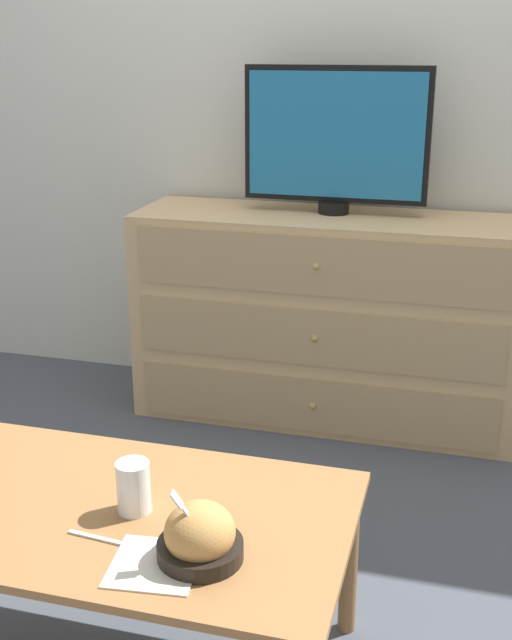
% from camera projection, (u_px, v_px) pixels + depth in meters
% --- Properties ---
extents(ground_plane, '(12.00, 12.00, 0.00)m').
position_uv_depth(ground_plane, '(316.00, 386.00, 3.46)').
color(ground_plane, '#474C56').
extents(wall_back, '(12.00, 0.05, 2.60)m').
position_uv_depth(wall_back, '(326.00, 72.00, 3.05)').
color(wall_back, silver).
rests_on(wall_back, ground_plane).
extents(dresser, '(1.45, 0.45, 0.80)m').
position_uv_depth(dresser, '(326.00, 319.00, 3.08)').
color(dresser, tan).
rests_on(dresser, ground_plane).
extents(tv, '(0.68, 0.11, 0.53)m').
position_uv_depth(tv, '(336.00, 137.00, 2.90)').
color(tv, black).
rests_on(tv, dresser).
extents(coffee_table, '(1.03, 0.61, 0.44)m').
position_uv_depth(coffee_table, '(123.00, 530.00, 1.79)').
color(coffee_table, '#9E6B3D').
rests_on(coffee_table, ground_plane).
extents(takeout_bowl, '(0.17, 0.17, 0.16)m').
position_uv_depth(takeout_bowl, '(200.00, 538.00, 1.59)').
color(takeout_bowl, black).
rests_on(takeout_bowl, coffee_table).
extents(drink_cup, '(0.07, 0.07, 0.12)m').
position_uv_depth(drink_cup, '(134.00, 490.00, 1.75)').
color(drink_cup, white).
rests_on(drink_cup, coffee_table).
extents(napkin, '(0.19, 0.19, 0.00)m').
position_uv_depth(napkin, '(155.00, 564.00, 1.58)').
color(napkin, silver).
rests_on(napkin, coffee_table).
extents(knife, '(0.18, 0.03, 0.01)m').
position_uv_depth(knife, '(106.00, 540.00, 1.66)').
color(knife, silver).
rests_on(knife, coffee_table).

